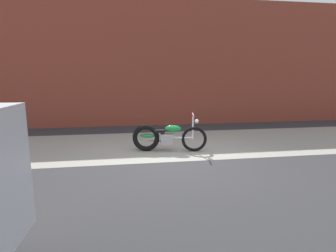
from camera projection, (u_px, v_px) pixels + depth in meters
The scene contains 4 objects.
ground_plane at pixel (181, 162), 6.49m from camera, with size 80.00×80.00×0.00m, color #2D2D30.
sidewalk_slab at pixel (169, 144), 8.19m from camera, with size 36.00×3.50×0.01m, color gray.
brick_building_wall at pixel (156, 63), 11.08m from camera, with size 36.00×0.50×5.05m, color brown.
motorcycle_green at pixel (164, 137), 7.33m from camera, with size 1.99×0.69×1.03m.
Camera 1 is at (-1.26, -6.10, 2.01)m, focal length 29.11 mm.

